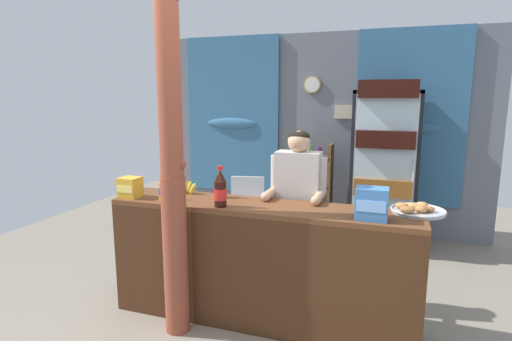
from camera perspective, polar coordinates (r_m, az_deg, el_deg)
ground_plane at (r=4.30m, az=2.73°, el=-15.13°), size 7.84×7.84×0.00m
back_wall_curtained at (r=5.71m, az=8.08°, el=5.46°), size 4.61×0.22×2.68m
stall_counter at (r=3.31m, az=0.11°, el=-12.02°), size 2.48×0.49×1.00m
timber_post at (r=3.13m, az=-11.55°, el=-1.72°), size 0.21×0.19×2.52m
drink_fridge at (r=5.14m, az=17.56°, el=1.69°), size 0.76×0.75×2.03m
bottle_shelf_rack at (r=5.50m, az=8.04°, el=-2.36°), size 0.48×0.28×1.24m
plastic_lawn_chair at (r=5.06m, az=-1.37°, el=-5.21°), size 0.52×0.52×0.86m
shopkeeper at (r=3.58m, az=5.84°, el=-3.76°), size 0.49×0.42×1.56m
soda_bottle_cola at (r=3.19m, az=-5.01°, el=-2.68°), size 0.10×0.10×0.32m
soda_bottle_orange_soda at (r=3.51m, az=-12.85°, el=-2.43°), size 0.08×0.08×0.22m
soda_bottle_iced_tea at (r=3.49m, az=-5.08°, el=-2.34°), size 0.07×0.07×0.21m
snack_box_biscuit at (r=2.97m, az=15.86°, el=-4.48°), size 0.22×0.16×0.23m
snack_box_choco_powder at (r=3.65m, az=-17.19°, el=-2.27°), size 0.17×0.16×0.17m
pastry_tray at (r=3.27m, az=21.56°, el=-5.12°), size 0.40×0.40×0.07m
banana_bunch at (r=3.69m, az=-9.99°, el=-2.26°), size 0.27×0.07×0.16m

